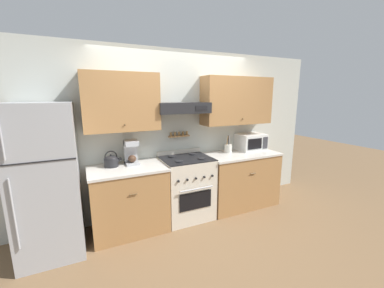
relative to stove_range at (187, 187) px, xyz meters
The scene contains 10 objects.
ground_plane 0.59m from the stove_range, 90.00° to the right, with size 16.00×16.00×0.00m, color brown.
wall_back 1.02m from the stove_range, 79.07° to the left, with size 5.20×0.46×2.55m.
counter_left 0.87m from the stove_range, behind, with size 1.01×0.68×0.92m.
counter_right 1.00m from the stove_range, ahead, with size 1.26×0.68×0.92m.
stove_range is the anchor object (origin of this frame).
refrigerator 1.85m from the stove_range, behind, with size 0.68×0.78×1.79m.
tea_kettle 1.18m from the stove_range, behind, with size 0.24×0.19×0.22m.
coffee_maker 1.00m from the stove_range, 168.59° to the left, with size 0.18×0.24×0.34m.
microwave 1.45m from the stove_range, ahead, with size 0.48×0.37×0.28m.
utensil_crock 0.98m from the stove_range, ahead, with size 0.13×0.13×0.29m.
Camera 1 is at (-1.38, -2.77, 1.86)m, focal length 22.00 mm.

